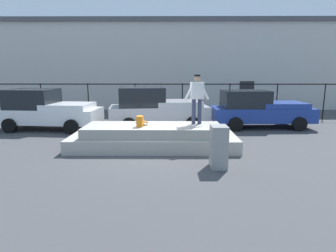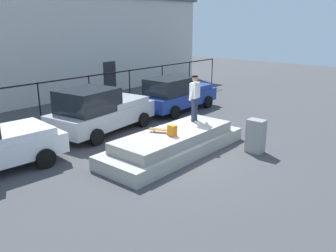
{
  "view_description": "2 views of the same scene",
  "coord_description": "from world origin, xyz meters",
  "px_view_note": "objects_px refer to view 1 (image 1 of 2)",
  "views": [
    {
      "loc": [
        0.67,
        -9.77,
        2.66
      ],
      "look_at": [
        0.57,
        1.21,
        0.59
      ],
      "focal_mm": 30.85,
      "sensor_mm": 36.0,
      "label": 1
    },
    {
      "loc": [
        -8.95,
        -7.27,
        4.47
      ],
      "look_at": [
        0.59,
        0.9,
        0.74
      ],
      "focal_mm": 37.54,
      "sensor_mm": 36.0,
      "label": 2
    }
  ],
  "objects_px": {
    "backpack": "(140,121)",
    "car_blue_pickup_far": "(258,109)",
    "utility_box": "(219,147)",
    "skateboarder": "(197,96)",
    "skateboard": "(142,121)",
    "car_silver_pickup_mid": "(156,108)",
    "car_white_pickup_near": "(46,110)"
  },
  "relations": [
    {
      "from": "car_silver_pickup_mid",
      "to": "backpack",
      "type": "bearing_deg",
      "value": -94.38
    },
    {
      "from": "backpack",
      "to": "car_white_pickup_near",
      "type": "distance_m",
      "value": 5.95
    },
    {
      "from": "utility_box",
      "to": "skateboarder",
      "type": "bearing_deg",
      "value": 98.93
    },
    {
      "from": "skateboarder",
      "to": "utility_box",
      "type": "bearing_deg",
      "value": -80.25
    },
    {
      "from": "skateboarder",
      "to": "backpack",
      "type": "xyz_separation_m",
      "value": [
        -1.97,
        -0.55,
        -0.84
      ]
    },
    {
      "from": "skateboarder",
      "to": "car_blue_pickup_far",
      "type": "distance_m",
      "value": 4.94
    },
    {
      "from": "skateboard",
      "to": "car_white_pickup_near",
      "type": "distance_m",
      "value": 5.65
    },
    {
      "from": "backpack",
      "to": "car_blue_pickup_far",
      "type": "xyz_separation_m",
      "value": [
        5.26,
        4.12,
        -0.1
      ]
    },
    {
      "from": "skateboard",
      "to": "utility_box",
      "type": "relative_size",
      "value": 0.68
    },
    {
      "from": "skateboard",
      "to": "skateboarder",
      "type": "bearing_deg",
      "value": 0.13
    },
    {
      "from": "skateboarder",
      "to": "utility_box",
      "type": "relative_size",
      "value": 1.46
    },
    {
      "from": "skateboarder",
      "to": "car_blue_pickup_far",
      "type": "relative_size",
      "value": 0.37
    },
    {
      "from": "car_blue_pickup_far",
      "to": "utility_box",
      "type": "bearing_deg",
      "value": -115.68
    },
    {
      "from": "car_silver_pickup_mid",
      "to": "utility_box",
      "type": "distance_m",
      "value": 6.39
    },
    {
      "from": "skateboarder",
      "to": "skateboard",
      "type": "height_order",
      "value": "skateboarder"
    },
    {
      "from": "backpack",
      "to": "car_blue_pickup_far",
      "type": "relative_size",
      "value": 0.08
    },
    {
      "from": "car_white_pickup_near",
      "to": "utility_box",
      "type": "distance_m",
      "value": 8.98
    },
    {
      "from": "skateboarder",
      "to": "skateboard",
      "type": "distance_m",
      "value": 2.16
    },
    {
      "from": "skateboarder",
      "to": "utility_box",
      "type": "distance_m",
      "value": 2.73
    },
    {
      "from": "car_silver_pickup_mid",
      "to": "utility_box",
      "type": "bearing_deg",
      "value": -71.11
    },
    {
      "from": "backpack",
      "to": "car_blue_pickup_far",
      "type": "bearing_deg",
      "value": 131.52
    },
    {
      "from": "skateboarder",
      "to": "car_silver_pickup_mid",
      "type": "bearing_deg",
      "value": 114.45
    },
    {
      "from": "backpack",
      "to": "car_white_pickup_near",
      "type": "height_order",
      "value": "car_white_pickup_near"
    },
    {
      "from": "skateboard",
      "to": "backpack",
      "type": "xyz_separation_m",
      "value": [
        -0.01,
        -0.54,
        0.08
      ]
    },
    {
      "from": "car_white_pickup_near",
      "to": "backpack",
      "type": "bearing_deg",
      "value": -37.24
    },
    {
      "from": "skateboard",
      "to": "backpack",
      "type": "bearing_deg",
      "value": -91.38
    },
    {
      "from": "backpack",
      "to": "car_white_pickup_near",
      "type": "relative_size",
      "value": 0.08
    },
    {
      "from": "skateboarder",
      "to": "skateboard",
      "type": "relative_size",
      "value": 2.15
    },
    {
      "from": "car_silver_pickup_mid",
      "to": "car_blue_pickup_far",
      "type": "bearing_deg",
      "value": -0.75
    },
    {
      "from": "skateboard",
      "to": "utility_box",
      "type": "xyz_separation_m",
      "value": [
        2.37,
        -2.4,
        -0.31
      ]
    },
    {
      "from": "backpack",
      "to": "car_silver_pickup_mid",
      "type": "distance_m",
      "value": 4.19
    },
    {
      "from": "skateboarder",
      "to": "backpack",
      "type": "height_order",
      "value": "skateboarder"
    }
  ]
}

